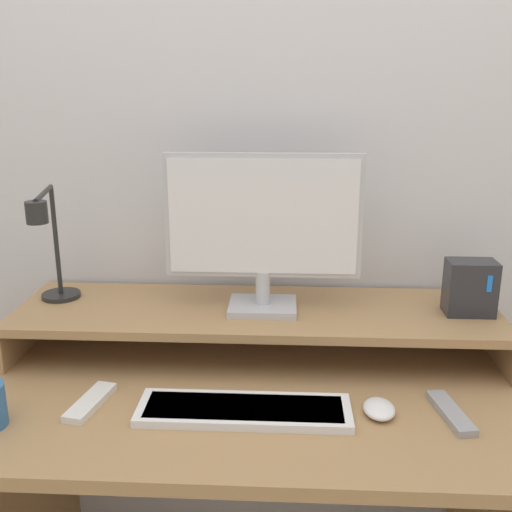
# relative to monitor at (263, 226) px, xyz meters

# --- Properties ---
(wall_back) EXTENTS (6.00, 0.05, 2.50)m
(wall_back) POSITION_rel_monitor_xyz_m (-0.02, 0.22, 0.20)
(wall_back) COLOR silver
(wall_back) RESTS_ON ground_plane
(desk) EXTENTS (1.23, 0.72, 0.71)m
(desk) POSITION_rel_monitor_xyz_m (-0.02, -0.18, -0.54)
(desk) COLOR #A87F51
(desk) RESTS_ON ground_plane
(monitor_shelf) EXTENTS (1.23, 0.35, 0.12)m
(monitor_shelf) POSITION_rel_monitor_xyz_m (-0.02, 0.01, -0.24)
(monitor_shelf) COLOR #A87F51
(monitor_shelf) RESTS_ON desk
(monitor) EXTENTS (0.48, 0.14, 0.40)m
(monitor) POSITION_rel_monitor_xyz_m (0.00, 0.00, 0.00)
(monitor) COLOR #BCBCC1
(monitor) RESTS_ON monitor_shelf
(desk_lamp) EXTENTS (0.12, 0.27, 0.31)m
(desk_lamp) POSITION_rel_monitor_xyz_m (-0.53, -0.02, -0.06)
(desk_lamp) COLOR black
(desk_lamp) RESTS_ON monitor_shelf
(router_dock) EXTENTS (0.12, 0.08, 0.14)m
(router_dock) POSITION_rel_monitor_xyz_m (0.51, 0.00, -0.15)
(router_dock) COLOR #28282D
(router_dock) RESTS_ON monitor_shelf
(keyboard) EXTENTS (0.45, 0.14, 0.02)m
(keyboard) POSITION_rel_monitor_xyz_m (-0.03, -0.31, -0.33)
(keyboard) COLOR white
(keyboard) RESTS_ON desk
(mouse) EXTENTS (0.07, 0.09, 0.03)m
(mouse) POSITION_rel_monitor_xyz_m (0.26, -0.29, -0.32)
(mouse) COLOR white
(mouse) RESTS_ON desk
(remote_control) EXTENTS (0.08, 0.16, 0.02)m
(remote_control) POSITION_rel_monitor_xyz_m (-0.36, -0.29, -0.33)
(remote_control) COLOR white
(remote_control) RESTS_ON desk
(remote_secondary) EXTENTS (0.07, 0.17, 0.02)m
(remote_secondary) POSITION_rel_monitor_xyz_m (0.41, -0.29, -0.33)
(remote_secondary) COLOR #99999E
(remote_secondary) RESTS_ON desk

